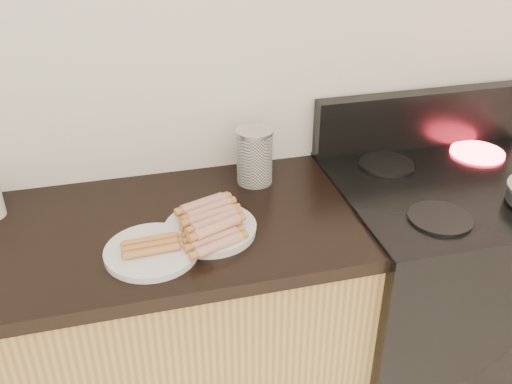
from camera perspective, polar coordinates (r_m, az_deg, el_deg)
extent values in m
cube|color=silver|center=(1.75, -6.68, 13.98)|extent=(4.00, 0.04, 2.60)
cube|color=black|center=(2.14, 17.62, -9.98)|extent=(0.76, 0.65, 0.90)
cube|color=black|center=(1.89, 19.72, 0.68)|extent=(0.76, 0.65, 0.01)
cube|color=black|center=(2.06, 16.08, 6.99)|extent=(0.76, 0.06, 0.20)
cylinder|color=black|center=(1.68, 17.93, -2.51)|extent=(0.18, 0.18, 0.01)
cylinder|color=black|center=(1.93, 12.92, 2.74)|extent=(0.18, 0.18, 0.01)
cylinder|color=#FF1E2D|center=(2.10, 21.25, 3.69)|extent=(0.18, 0.18, 0.01)
cylinder|color=white|center=(1.57, -4.57, -3.79)|extent=(0.33, 0.33, 0.02)
cylinder|color=white|center=(1.51, -10.40, -5.87)|extent=(0.31, 0.31, 0.02)
cylinder|color=brown|center=(1.47, -3.84, -5.33)|extent=(0.13, 0.07, 0.03)
cylinder|color=brown|center=(1.50, -4.07, -4.67)|extent=(0.13, 0.07, 0.03)
cylinder|color=brown|center=(1.52, -4.29, -4.03)|extent=(0.13, 0.07, 0.03)
cylinder|color=brown|center=(1.55, -4.50, -3.41)|extent=(0.13, 0.07, 0.03)
cylinder|color=brown|center=(1.57, -4.71, -2.81)|extent=(0.13, 0.07, 0.03)
cylinder|color=brown|center=(1.60, -4.91, -2.23)|extent=(0.13, 0.07, 0.03)
cylinder|color=brown|center=(1.62, -5.10, -1.66)|extent=(0.13, 0.07, 0.03)
cylinder|color=brown|center=(1.65, -5.29, -1.12)|extent=(0.13, 0.07, 0.03)
cylinder|color=brown|center=(1.49, -4.22, -3.58)|extent=(0.13, 0.07, 0.03)
cylinder|color=brown|center=(1.52, -4.43, -2.96)|extent=(0.13, 0.07, 0.03)
cylinder|color=brown|center=(1.54, -4.64, -2.36)|extent=(0.13, 0.07, 0.03)
cylinder|color=brown|center=(1.57, -4.85, -1.77)|extent=(0.13, 0.07, 0.03)
cylinder|color=brown|center=(1.60, -5.04, -1.21)|extent=(0.13, 0.07, 0.03)
cylinder|color=#B36040|center=(1.48, -10.37, -5.84)|extent=(0.13, 0.03, 0.02)
cylinder|color=#B36040|center=(1.50, -10.47, -5.28)|extent=(0.13, 0.03, 0.02)
cylinder|color=#B36040|center=(1.52, -10.56, -4.73)|extent=(0.13, 0.03, 0.02)
cylinder|color=silver|center=(1.78, -0.14, 3.44)|extent=(0.11, 0.11, 0.17)
cylinder|color=silver|center=(1.74, -0.14, 6.06)|extent=(0.12, 0.12, 0.01)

